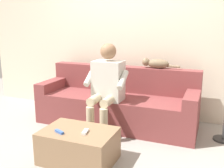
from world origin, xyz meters
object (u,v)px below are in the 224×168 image
(couch, at_px, (117,104))
(remote_blue, at_px, (59,132))
(person_solo_seated, at_px, (107,84))
(cat_on_backrest, at_px, (156,63))
(remote_white, at_px, (85,132))
(coffee_table, at_px, (79,146))

(couch, xyz_separation_m, remote_blue, (0.15, 1.27, 0.06))
(couch, height_order, remote_blue, couch)
(person_solo_seated, xyz_separation_m, cat_on_backrest, (-0.51, -0.59, 0.21))
(couch, xyz_separation_m, remote_white, (-0.09, 1.17, 0.06))
(coffee_table, xyz_separation_m, cat_on_backrest, (-0.49, -1.39, 0.70))
(cat_on_backrest, bearing_deg, remote_blue, 67.11)
(couch, relative_size, coffee_table, 2.97)
(couch, bearing_deg, remote_white, 94.56)
(couch, height_order, remote_white, couch)
(couch, distance_m, remote_white, 1.17)
(coffee_table, distance_m, cat_on_backrest, 1.63)
(person_solo_seated, relative_size, cat_on_backrest, 2.22)
(coffee_table, relative_size, remote_white, 6.09)
(couch, relative_size, remote_white, 18.08)
(remote_blue, relative_size, remote_white, 0.96)
(cat_on_backrest, relative_size, remote_blue, 4.47)
(coffee_table, bearing_deg, couch, -90.00)
(person_solo_seated, xyz_separation_m, remote_blue, (0.13, 0.92, -0.31))
(person_solo_seated, bearing_deg, remote_white, 97.76)
(coffee_table, relative_size, remote_blue, 6.33)
(remote_white, bearing_deg, cat_on_backrest, 153.07)
(coffee_table, bearing_deg, remote_white, 166.21)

